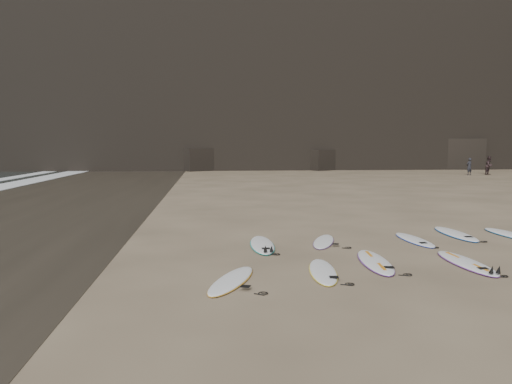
% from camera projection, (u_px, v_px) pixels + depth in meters
% --- Properties ---
extents(ground, '(240.00, 240.00, 0.00)m').
position_uv_depth(ground, '(402.00, 265.00, 11.91)').
color(ground, '#897559').
rests_on(ground, ground).
extents(wet_sand, '(12.00, 200.00, 0.01)m').
position_uv_depth(wet_sand, '(4.00, 214.00, 20.56)').
color(wet_sand, '#383026').
rests_on(wet_sand, ground).
extents(surfboard_0, '(1.39, 2.43, 0.09)m').
position_uv_depth(surfboard_0, '(232.00, 280.00, 10.41)').
color(surfboard_0, white).
rests_on(surfboard_0, ground).
extents(surfboard_1, '(0.86, 2.41, 0.08)m').
position_uv_depth(surfboard_1, '(323.00, 271.00, 11.15)').
color(surfboard_1, white).
rests_on(surfboard_1, ground).
extents(surfboard_2, '(0.91, 2.71, 0.10)m').
position_uv_depth(surfboard_2, '(375.00, 261.00, 12.04)').
color(surfboard_2, white).
rests_on(surfboard_2, ground).
extents(surfboard_3, '(0.64, 2.64, 0.09)m').
position_uv_depth(surfboard_3, '(466.00, 262.00, 11.94)').
color(surfboard_3, white).
rests_on(surfboard_3, ground).
extents(surfboard_5, '(0.70, 2.66, 0.10)m').
position_uv_depth(surfboard_5, '(262.00, 244.00, 14.11)').
color(surfboard_5, white).
rests_on(surfboard_5, ground).
extents(surfboard_6, '(1.23, 2.28, 0.08)m').
position_uv_depth(surfboard_6, '(324.00, 241.00, 14.60)').
color(surfboard_6, white).
rests_on(surfboard_6, ground).
extents(surfboard_7, '(0.65, 2.37, 0.08)m').
position_uv_depth(surfboard_7, '(414.00, 240.00, 14.86)').
color(surfboard_7, white).
rests_on(surfboard_7, ground).
extents(surfboard_8, '(0.73, 2.73, 0.10)m').
position_uv_depth(surfboard_8, '(455.00, 234.00, 15.83)').
color(surfboard_8, white).
rests_on(surfboard_8, ground).
extents(surfboard_9, '(0.82, 2.72, 0.10)m').
position_uv_depth(surfboard_9, '(512.00, 235.00, 15.61)').
color(surfboard_9, white).
rests_on(surfboard_9, ground).
extents(person_a, '(0.69, 0.57, 1.64)m').
position_uv_depth(person_a, '(469.00, 167.00, 47.21)').
color(person_a, black).
rests_on(person_a, ground).
extents(person_b, '(1.08, 1.01, 1.77)m').
position_uv_depth(person_b, '(489.00, 166.00, 47.95)').
color(person_b, black).
rests_on(person_b, ground).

